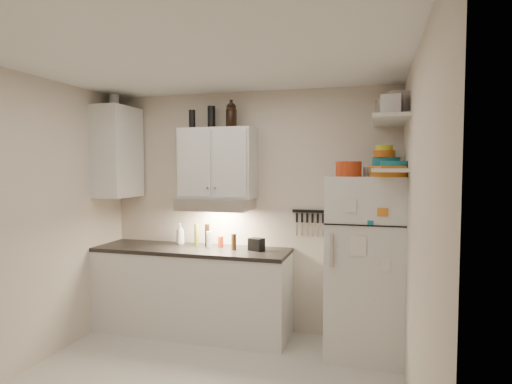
# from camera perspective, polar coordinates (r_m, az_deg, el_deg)

# --- Properties ---
(ceiling) EXTENTS (3.20, 3.00, 0.02)m
(ceiling) POSITION_cam_1_polar(r_m,az_deg,el_deg) (3.36, -8.67, 17.48)
(ceiling) COLOR white
(ceiling) RESTS_ON ground
(back_wall) EXTENTS (3.20, 0.02, 2.60)m
(back_wall) POSITION_cam_1_polar(r_m,az_deg,el_deg) (4.71, -0.93, -2.57)
(back_wall) COLOR beige
(back_wall) RESTS_ON ground
(left_wall) EXTENTS (0.02, 3.00, 2.60)m
(left_wall) POSITION_cam_1_polar(r_m,az_deg,el_deg) (4.22, -28.90, -3.69)
(left_wall) COLOR beige
(left_wall) RESTS_ON ground
(right_wall) EXTENTS (0.02, 3.00, 2.60)m
(right_wall) POSITION_cam_1_polar(r_m,az_deg,el_deg) (3.03, 20.74, -6.12)
(right_wall) COLOR beige
(right_wall) RESTS_ON ground
(base_cabinet) EXTENTS (2.10, 0.60, 0.88)m
(base_cabinet) POSITION_cam_1_polar(r_m,az_deg,el_deg) (4.78, -8.52, -13.04)
(base_cabinet) COLOR silver
(base_cabinet) RESTS_ON floor
(countertop) EXTENTS (2.10, 0.62, 0.04)m
(countertop) POSITION_cam_1_polar(r_m,az_deg,el_deg) (4.67, -8.57, -7.62)
(countertop) COLOR black
(countertop) RESTS_ON base_cabinet
(upper_cabinet) EXTENTS (0.80, 0.33, 0.75)m
(upper_cabinet) POSITION_cam_1_polar(r_m,az_deg,el_deg) (4.61, -5.14, 3.83)
(upper_cabinet) COLOR silver
(upper_cabinet) RESTS_ON back_wall
(side_cabinet) EXTENTS (0.33, 0.55, 1.00)m
(side_cabinet) POSITION_cam_1_polar(r_m,az_deg,el_deg) (5.02, -17.97, 5.07)
(side_cabinet) COLOR silver
(side_cabinet) RESTS_ON left_wall
(range_hood) EXTENTS (0.76, 0.46, 0.12)m
(range_hood) POSITION_cam_1_polar(r_m,az_deg,el_deg) (4.57, -5.40, -1.63)
(range_hood) COLOR silver
(range_hood) RESTS_ON back_wall
(fridge) EXTENTS (0.70, 0.68, 1.70)m
(fridge) POSITION_cam_1_polar(r_m,az_deg,el_deg) (4.24, 14.29, -9.49)
(fridge) COLOR silver
(fridge) RESTS_ON floor
(shelf_hi) EXTENTS (0.30, 0.95, 0.03)m
(shelf_hi) POSITION_cam_1_polar(r_m,az_deg,el_deg) (4.02, 17.41, 9.10)
(shelf_hi) COLOR silver
(shelf_hi) RESTS_ON right_wall
(shelf_lo) EXTENTS (0.30, 0.95, 0.03)m
(shelf_lo) POSITION_cam_1_polar(r_m,az_deg,el_deg) (4.00, 17.30, 2.83)
(shelf_lo) COLOR silver
(shelf_lo) RESTS_ON right_wall
(knife_strip) EXTENTS (0.42, 0.02, 0.03)m
(knife_strip) POSITION_cam_1_polar(r_m,az_deg,el_deg) (4.53, 7.50, -2.57)
(knife_strip) COLOR black
(knife_strip) RESTS_ON back_wall
(dutch_oven) EXTENTS (0.30, 0.30, 0.14)m
(dutch_oven) POSITION_cam_1_polar(r_m,az_deg,el_deg) (4.01, 12.24, 3.02)
(dutch_oven) COLOR #AB3314
(dutch_oven) RESTS_ON fridge
(book_stack) EXTENTS (0.31, 0.34, 0.10)m
(book_stack) POSITION_cam_1_polar(r_m,az_deg,el_deg) (3.93, 17.12, 2.64)
(book_stack) COLOR orange
(book_stack) RESTS_ON fridge
(spice_jar) EXTENTS (0.07, 0.07, 0.09)m
(spice_jar) POSITION_cam_1_polar(r_m,az_deg,el_deg) (4.11, 14.46, 2.65)
(spice_jar) COLOR silver
(spice_jar) RESTS_ON fridge
(stock_pot) EXTENTS (0.34, 0.34, 0.22)m
(stock_pot) POSITION_cam_1_polar(r_m,az_deg,el_deg) (4.40, 17.52, 10.21)
(stock_pot) COLOR silver
(stock_pot) RESTS_ON shelf_hi
(tin_a) EXTENTS (0.25, 0.24, 0.21)m
(tin_a) POSITION_cam_1_polar(r_m,az_deg,el_deg) (3.90, 18.67, 11.01)
(tin_a) COLOR #AAAAAD
(tin_a) RESTS_ON shelf_hi
(tin_b) EXTENTS (0.19, 0.19, 0.16)m
(tin_b) POSITION_cam_1_polar(r_m,az_deg,el_deg) (3.76, 17.69, 10.99)
(tin_b) COLOR #AAAAAD
(tin_b) RESTS_ON shelf_hi
(bowl_teal) EXTENTS (0.26, 0.26, 0.10)m
(bowl_teal) POSITION_cam_1_polar(r_m,az_deg,el_deg) (4.24, 16.95, 3.76)
(bowl_teal) COLOR #166A79
(bowl_teal) RESTS_ON shelf_lo
(bowl_orange) EXTENTS (0.21, 0.21, 0.06)m
(bowl_orange) POSITION_cam_1_polar(r_m,az_deg,el_deg) (4.20, 16.71, 4.89)
(bowl_orange) COLOR #C35A12
(bowl_orange) RESTS_ON bowl_teal
(bowl_yellow) EXTENTS (0.16, 0.16, 0.05)m
(bowl_yellow) POSITION_cam_1_polar(r_m,az_deg,el_deg) (4.20, 16.72, 5.66)
(bowl_yellow) COLOR gold
(bowl_yellow) RESTS_ON bowl_orange
(plates) EXTENTS (0.31, 0.31, 0.06)m
(plates) POSITION_cam_1_polar(r_m,az_deg,el_deg) (3.94, 18.05, 3.48)
(plates) COLOR #166A79
(plates) RESTS_ON shelf_lo
(growler_a) EXTENTS (0.14, 0.14, 0.28)m
(growler_a) POSITION_cam_1_polar(r_m,az_deg,el_deg) (4.62, -3.32, 10.21)
(growler_a) COLOR black
(growler_a) RESTS_ON upper_cabinet
(growler_b) EXTENTS (0.13, 0.13, 0.24)m
(growler_b) POSITION_cam_1_polar(r_m,az_deg,el_deg) (4.56, -3.36, 10.09)
(growler_b) COLOR black
(growler_b) RESTS_ON upper_cabinet
(thermos_a) EXTENTS (0.10, 0.10, 0.24)m
(thermos_a) POSITION_cam_1_polar(r_m,az_deg,el_deg) (4.72, -5.96, 9.86)
(thermos_a) COLOR black
(thermos_a) RESTS_ON upper_cabinet
(thermos_b) EXTENTS (0.09, 0.09, 0.20)m
(thermos_b) POSITION_cam_1_polar(r_m,az_deg,el_deg) (4.72, -8.51, 9.56)
(thermos_b) COLOR black
(thermos_b) RESTS_ON upper_cabinet
(side_jar) EXTENTS (0.14, 0.14, 0.14)m
(side_jar) POSITION_cam_1_polar(r_m,az_deg,el_deg) (5.11, -18.39, 11.47)
(side_jar) COLOR silver
(side_jar) RESTS_ON side_cabinet
(soap_bottle) EXTENTS (0.11, 0.11, 0.27)m
(soap_bottle) POSITION_cam_1_polar(r_m,az_deg,el_deg) (4.87, -10.07, -5.35)
(soap_bottle) COLOR silver
(soap_bottle) RESTS_ON countertop
(pepper_mill) EXTENTS (0.07, 0.07, 0.17)m
(pepper_mill) POSITION_cam_1_polar(r_m,az_deg,el_deg) (4.50, -2.99, -6.64)
(pepper_mill) COLOR #57381A
(pepper_mill) RESTS_ON countertop
(oil_bottle) EXTENTS (0.06, 0.06, 0.25)m
(oil_bottle) POSITION_cam_1_polar(r_m,az_deg,el_deg) (4.74, -7.94, -5.69)
(oil_bottle) COLOR olive
(oil_bottle) RESTS_ON countertop
(vinegar_bottle) EXTENTS (0.06, 0.06, 0.25)m
(vinegar_bottle) POSITION_cam_1_polar(r_m,az_deg,el_deg) (4.71, -6.52, -5.74)
(vinegar_bottle) COLOR black
(vinegar_bottle) RESTS_ON countertop
(clear_bottle) EXTENTS (0.08, 0.08, 0.18)m
(clear_bottle) POSITION_cam_1_polar(r_m,az_deg,el_deg) (4.63, -6.26, -6.34)
(clear_bottle) COLOR silver
(clear_bottle) RESTS_ON countertop
(red_jar) EXTENTS (0.07, 0.07, 0.12)m
(red_jar) POSITION_cam_1_polar(r_m,az_deg,el_deg) (4.66, -4.73, -6.63)
(red_jar) COLOR #AB3314
(red_jar) RESTS_ON countertop
(caddy) EXTENTS (0.18, 0.15, 0.13)m
(caddy) POSITION_cam_1_polar(r_m,az_deg,el_deg) (4.46, 0.05, -7.00)
(caddy) COLOR black
(caddy) RESTS_ON countertop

